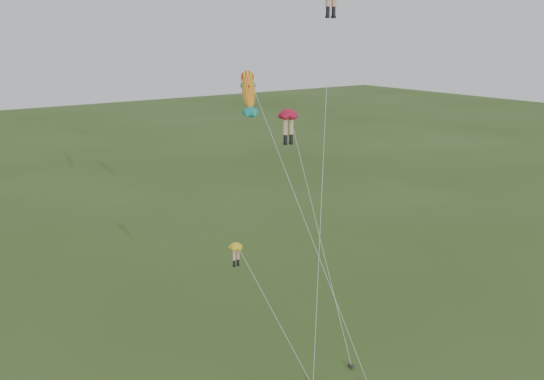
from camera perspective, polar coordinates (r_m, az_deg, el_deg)
ground at (r=39.68m, az=4.66°, el=-16.99°), size 300.00×300.00×0.00m
legs_kite_red_mid at (r=41.63m, az=1.63°, el=6.57°), size 1.79×8.85×15.70m
legs_kite_yellow at (r=38.56m, az=-3.07°, el=-6.10°), size 1.58×7.87×7.85m
fish_kite at (r=37.55m, az=-2.16°, el=9.26°), size 4.25×10.09×18.77m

